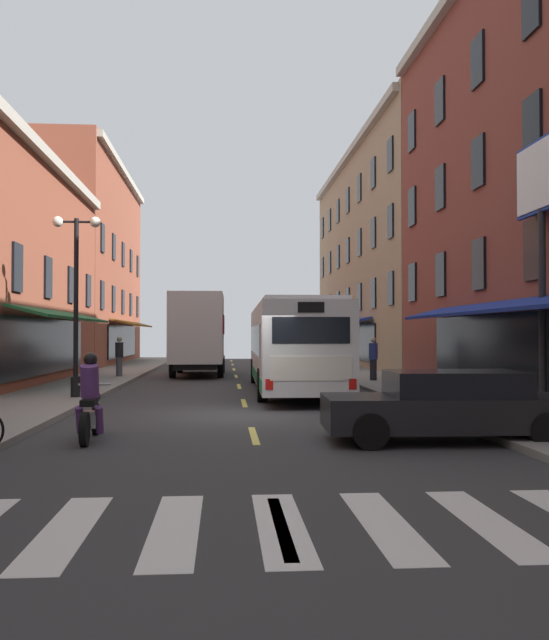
{
  "coord_description": "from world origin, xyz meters",
  "views": [
    {
      "loc": [
        -0.6,
        -17.26,
        2.0
      ],
      "look_at": [
        1.05,
        5.14,
        2.47
      ],
      "focal_mm": 38.95,
      "sensor_mm": 36.0,
      "label": 1
    }
  ],
  "objects": [
    {
      "name": "ground_plane",
      "position": [
        0.0,
        0.0,
        -0.05
      ],
      "size": [
        34.8,
        80.0,
        0.1
      ],
      "primitive_type": "cube",
      "color": "#333335"
    },
    {
      "name": "lane_centre_dashes",
      "position": [
        0.0,
        -0.25,
        0.0
      ],
      "size": [
        0.14,
        73.9,
        0.01
      ],
      "color": "#DBCC4C",
      "rests_on": "ground"
    },
    {
      "name": "crosswalk_near",
      "position": [
        0.0,
        -10.0,
        0.0
      ],
      "size": [
        7.1,
        2.8,
        0.01
      ],
      "color": "silver",
      "rests_on": "ground"
    },
    {
      "name": "sidewalk_left",
      "position": [
        -5.9,
        0.0,
        0.07
      ],
      "size": [
        3.0,
        80.0,
        0.14
      ],
      "primitive_type": "cube",
      "color": "gray",
      "rests_on": "ground"
    },
    {
      "name": "sidewalk_right",
      "position": [
        5.9,
        0.0,
        0.07
      ],
      "size": [
        3.0,
        80.0,
        0.14
      ],
      "primitive_type": "cube",
      "color": "gray",
      "rests_on": "ground"
    },
    {
      "name": "billboard_sign",
      "position": [
        7.05,
        -1.13,
        5.1
      ],
      "size": [
        0.4,
        2.58,
        6.61
      ],
      "color": "black",
      "rests_on": "sidewalk_right"
    },
    {
      "name": "transit_bus",
      "position": [
        1.78,
        7.0,
        1.62
      ],
      "size": [
        2.79,
        12.48,
        3.07
      ],
      "color": "silver",
      "rests_on": "ground"
    },
    {
      "name": "box_truck",
      "position": [
        -1.81,
        16.57,
        2.02
      ],
      "size": [
        2.55,
        7.67,
        3.9
      ],
      "color": "white",
      "rests_on": "ground"
    },
    {
      "name": "sedan_near",
      "position": [
        -2.01,
        25.03,
        0.7
      ],
      "size": [
        1.93,
        4.3,
        1.39
      ],
      "color": "silver",
      "rests_on": "ground"
    },
    {
      "name": "sedan_mid",
      "position": [
        3.58,
        -4.58,
        0.68
      ],
      "size": [
        4.58,
        2.11,
        1.32
      ],
      "color": "black",
      "rests_on": "ground"
    },
    {
      "name": "motorcycle_rider",
      "position": [
        -3.1,
        -3.96,
        0.71
      ],
      "size": [
        0.62,
        2.07,
        1.66
      ],
      "color": "black",
      "rests_on": "ground"
    },
    {
      "name": "pedestrian_near",
      "position": [
        -5.24,
        14.13,
        1.07
      ],
      "size": [
        0.36,
        0.5,
        1.76
      ],
      "rotation": [
        0.0,
        0.0,
        3.11
      ],
      "color": "#4C4C51",
      "rests_on": "sidewalk_left"
    },
    {
      "name": "pedestrian_mid",
      "position": [
        5.48,
        10.57,
        1.05
      ],
      "size": [
        0.36,
        0.36,
        1.76
      ],
      "rotation": [
        0.0,
        0.0,
        2.3
      ],
      "color": "black",
      "rests_on": "sidewalk_right"
    },
    {
      "name": "street_lamp_twin",
      "position": [
        -5.0,
        3.8,
        3.13
      ],
      "size": [
        1.42,
        0.32,
        5.39
      ],
      "color": "black",
      "rests_on": "sidewalk_left"
    }
  ]
}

